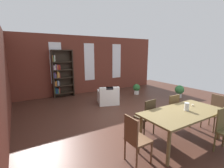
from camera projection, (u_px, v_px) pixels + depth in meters
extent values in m
plane|color=#46281E|center=(146.00, 121.00, 4.99)|extent=(11.32, 11.32, 0.00)
cube|color=brown|center=(89.00, 65.00, 8.42)|extent=(8.23, 0.12, 2.94)
cube|color=white|center=(56.00, 63.00, 7.48)|extent=(0.55, 0.02, 1.91)
cube|color=white|center=(89.00, 62.00, 8.34)|extent=(0.55, 0.02, 1.91)
cube|color=white|center=(117.00, 61.00, 9.19)|extent=(0.55, 0.02, 1.91)
cube|color=brown|center=(183.00, 112.00, 3.65)|extent=(2.04, 0.97, 0.04)
cylinder|color=brown|center=(169.00, 148.00, 2.94)|extent=(0.07, 0.07, 0.73)
cylinder|color=brown|center=(220.00, 125.00, 3.87)|extent=(0.07, 0.07, 0.73)
cylinder|color=brown|center=(141.00, 131.00, 3.59)|extent=(0.07, 0.07, 0.73)
cylinder|color=brown|center=(190.00, 115.00, 4.52)|extent=(0.07, 0.07, 0.73)
cylinder|color=silver|center=(187.00, 107.00, 3.69)|extent=(0.10, 0.10, 0.19)
cylinder|color=silver|center=(193.00, 105.00, 4.01)|extent=(0.04, 0.04, 0.05)
cylinder|color=silver|center=(186.00, 107.00, 3.91)|extent=(0.04, 0.04, 0.03)
cube|color=brown|center=(222.00, 119.00, 3.39)|extent=(0.38, 0.04, 0.50)
cylinder|color=brown|center=(215.00, 142.00, 3.39)|extent=(0.04, 0.04, 0.43)
cylinder|color=brown|center=(224.00, 138.00, 3.57)|extent=(0.04, 0.04, 0.43)
cube|color=#3D301F|center=(144.00, 117.00, 4.14)|extent=(0.43, 0.43, 0.04)
cube|color=#3D301F|center=(150.00, 110.00, 3.94)|extent=(0.38, 0.06, 0.50)
cylinder|color=#3D301F|center=(143.00, 121.00, 4.43)|extent=(0.04, 0.04, 0.43)
cylinder|color=#3D301F|center=(134.00, 125.00, 4.22)|extent=(0.04, 0.04, 0.43)
cylinder|color=#3D301F|center=(154.00, 126.00, 4.15)|extent=(0.04, 0.04, 0.43)
cylinder|color=#3D301F|center=(144.00, 130.00, 3.94)|extent=(0.04, 0.04, 0.43)
cube|color=brown|center=(213.00, 113.00, 4.38)|extent=(0.44, 0.44, 0.04)
cube|color=brown|center=(218.00, 104.00, 4.41)|extent=(0.07, 0.38, 0.50)
cylinder|color=brown|center=(201.00, 120.00, 4.51)|extent=(0.04, 0.04, 0.43)
cylinder|color=brown|center=(214.00, 125.00, 4.19)|extent=(0.04, 0.04, 0.43)
cylinder|color=brown|center=(209.00, 118.00, 4.66)|extent=(0.04, 0.04, 0.43)
cylinder|color=brown|center=(222.00, 123.00, 4.34)|extent=(0.04, 0.04, 0.43)
cube|color=brown|center=(138.00, 140.00, 3.04)|extent=(0.40, 0.40, 0.04)
cube|color=brown|center=(131.00, 130.00, 2.90)|extent=(0.03, 0.38, 0.50)
cylinder|color=brown|center=(151.00, 153.00, 3.03)|extent=(0.04, 0.04, 0.43)
cylinder|color=brown|center=(139.00, 144.00, 3.33)|extent=(0.04, 0.04, 0.43)
cylinder|color=brown|center=(137.00, 160.00, 2.85)|extent=(0.04, 0.04, 0.43)
cylinder|color=brown|center=(125.00, 149.00, 3.15)|extent=(0.04, 0.04, 0.43)
cube|color=brown|center=(168.00, 111.00, 4.60)|extent=(0.41, 0.41, 0.04)
cube|color=brown|center=(174.00, 104.00, 4.40)|extent=(0.38, 0.04, 0.50)
cylinder|color=brown|center=(167.00, 115.00, 4.89)|extent=(0.04, 0.04, 0.43)
cylinder|color=brown|center=(159.00, 117.00, 4.72)|extent=(0.04, 0.04, 0.43)
cylinder|color=brown|center=(177.00, 119.00, 4.58)|extent=(0.04, 0.04, 0.43)
cylinder|color=brown|center=(168.00, 122.00, 4.41)|extent=(0.04, 0.04, 0.43)
cube|color=#2D2319|center=(53.00, 74.00, 7.31)|extent=(0.04, 0.29, 2.23)
cube|color=#2D2319|center=(72.00, 73.00, 7.78)|extent=(0.04, 0.29, 2.23)
cube|color=#2D2319|center=(62.00, 73.00, 7.66)|extent=(0.97, 0.01, 2.23)
cube|color=#2D2319|center=(64.00, 93.00, 7.72)|extent=(0.93, 0.29, 0.04)
cube|color=#33724C|center=(55.00, 91.00, 7.48)|extent=(0.04, 0.17, 0.28)
cube|color=#284C8C|center=(56.00, 91.00, 7.51)|extent=(0.03, 0.17, 0.27)
cube|color=#284C8C|center=(57.00, 91.00, 7.54)|extent=(0.03, 0.21, 0.23)
cube|color=#33724C|center=(58.00, 91.00, 7.56)|extent=(0.04, 0.23, 0.22)
cube|color=#B22D28|center=(59.00, 90.00, 7.58)|extent=(0.05, 0.16, 0.27)
cube|color=#2D2319|center=(64.00, 85.00, 7.65)|extent=(0.93, 0.29, 0.04)
cube|color=#4C4C51|center=(54.00, 83.00, 7.40)|extent=(0.03, 0.19, 0.30)
cube|color=orange|center=(55.00, 83.00, 7.43)|extent=(0.04, 0.21, 0.22)
cube|color=orange|center=(56.00, 83.00, 7.46)|extent=(0.04, 0.21, 0.23)
cube|color=#284C8C|center=(57.00, 83.00, 7.48)|extent=(0.04, 0.24, 0.25)
cube|color=white|center=(58.00, 83.00, 7.51)|extent=(0.04, 0.16, 0.22)
cube|color=#4C4C51|center=(59.00, 83.00, 7.53)|extent=(0.03, 0.17, 0.18)
cube|color=#2D2319|center=(63.00, 78.00, 7.58)|extent=(0.93, 0.29, 0.04)
cube|color=#284C8C|center=(54.00, 75.00, 7.34)|extent=(0.04, 0.19, 0.24)
cube|color=#8C4C8C|center=(55.00, 75.00, 7.37)|extent=(0.03, 0.16, 0.27)
cube|color=#4C4C51|center=(56.00, 76.00, 7.40)|extent=(0.05, 0.18, 0.18)
cube|color=orange|center=(57.00, 75.00, 7.42)|extent=(0.04, 0.23, 0.29)
cube|color=gold|center=(58.00, 75.00, 7.44)|extent=(0.04, 0.24, 0.28)
cube|color=#B22D28|center=(59.00, 75.00, 7.47)|extent=(0.03, 0.22, 0.22)
cube|color=#2D2319|center=(63.00, 70.00, 7.51)|extent=(0.93, 0.29, 0.04)
cube|color=#8C4C8C|center=(53.00, 67.00, 7.27)|extent=(0.03, 0.21, 0.23)
cube|color=white|center=(54.00, 68.00, 7.29)|extent=(0.04, 0.19, 0.19)
cube|color=white|center=(55.00, 67.00, 7.31)|extent=(0.03, 0.18, 0.26)
cube|color=#8C4C8C|center=(56.00, 67.00, 7.34)|extent=(0.04, 0.19, 0.24)
cube|color=orange|center=(57.00, 67.00, 7.37)|extent=(0.03, 0.23, 0.22)
cube|color=#B22D28|center=(58.00, 67.00, 7.39)|extent=(0.03, 0.17, 0.24)
cube|color=#B22D28|center=(59.00, 67.00, 7.41)|extent=(0.04, 0.24, 0.22)
cube|color=#2D2319|center=(62.00, 62.00, 7.44)|extent=(0.93, 0.29, 0.04)
cube|color=orange|center=(52.00, 59.00, 7.19)|extent=(0.04, 0.17, 0.29)
cube|color=#33724C|center=(53.00, 59.00, 7.22)|extent=(0.04, 0.18, 0.23)
cube|color=white|center=(54.00, 58.00, 7.24)|extent=(0.04, 0.18, 0.31)
cube|color=#2D2319|center=(61.00, 50.00, 7.34)|extent=(0.93, 0.29, 0.04)
cube|color=white|center=(108.00, 99.00, 6.70)|extent=(1.01, 1.01, 0.40)
cube|color=white|center=(109.00, 92.00, 6.33)|extent=(0.81, 0.40, 0.35)
cube|color=white|center=(116.00, 92.00, 6.73)|extent=(0.34, 0.72, 0.15)
cube|color=white|center=(100.00, 93.00, 6.58)|extent=(0.34, 0.72, 0.15)
cube|color=black|center=(109.00, 88.00, 6.30)|extent=(0.32, 0.25, 0.08)
cylinder|color=silver|center=(136.00, 92.00, 8.19)|extent=(0.26, 0.26, 0.20)
sphere|color=#2D6B33|center=(137.00, 88.00, 8.14)|extent=(0.36, 0.36, 0.36)
cylinder|color=silver|center=(179.00, 95.00, 7.59)|extent=(0.23, 0.23, 0.21)
sphere|color=#387F42|center=(179.00, 90.00, 7.54)|extent=(0.42, 0.42, 0.42)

